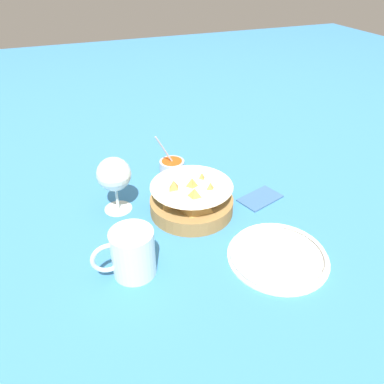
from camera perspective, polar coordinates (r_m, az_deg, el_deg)
The scene contains 7 objects.
ground_plane at distance 0.92m, azimuth 0.86°, elevation -2.68°, with size 4.00×4.00×0.00m, color teal.
food_basket at distance 0.89m, azimuth 0.00°, elevation -1.17°, with size 0.20×0.20×0.10m.
sauce_cup at distance 1.06m, azimuth -3.25°, elevation 3.99°, with size 0.08×0.07×0.12m.
wine_glass at distance 0.89m, azimuth -11.80°, elevation 2.43°, with size 0.08×0.08×0.14m.
beer_mug at distance 0.74m, azimuth -9.07°, elevation -9.36°, with size 0.12×0.09×0.10m.
side_plate at distance 0.80m, azimuth 12.96°, elevation -9.37°, with size 0.21×0.21×0.01m.
napkin at distance 0.97m, azimuth 10.36°, elevation -0.86°, with size 0.12×0.10×0.01m.
Camera 1 is at (0.28, 0.69, 0.54)m, focal length 35.00 mm.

